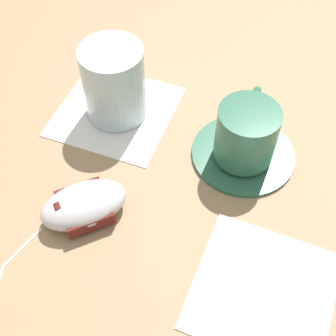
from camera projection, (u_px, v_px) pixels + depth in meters
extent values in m
plane|color=#9E7F5B|center=(173.00, 160.00, 0.58)|extent=(3.00, 3.00, 0.00)
cylinder|color=#2D664C|center=(243.00, 153.00, 0.58)|extent=(0.13, 0.13, 0.01)
cylinder|color=#2D664C|center=(246.00, 134.00, 0.55)|extent=(0.07, 0.07, 0.07)
torus|color=#2D664C|center=(253.00, 107.00, 0.57)|extent=(0.02, 0.05, 0.05)
ellipsoid|color=silver|center=(84.00, 205.00, 0.52)|extent=(0.11, 0.11, 0.04)
cylinder|color=#591E19|center=(59.00, 208.00, 0.51)|extent=(0.01, 0.01, 0.01)
cube|color=#591E19|center=(92.00, 226.00, 0.51)|extent=(0.04, 0.04, 0.02)
cube|color=#591E19|center=(78.00, 189.00, 0.54)|extent=(0.04, 0.04, 0.02)
cylinder|color=white|center=(22.00, 247.00, 0.51)|extent=(0.02, 0.06, 0.00)
sphere|color=white|center=(41.00, 229.00, 0.52)|extent=(0.00, 0.00, 0.00)
sphere|color=white|center=(3.00, 266.00, 0.49)|extent=(0.00, 0.00, 0.00)
cube|color=white|center=(116.00, 111.00, 0.63)|extent=(0.16, 0.16, 0.00)
cylinder|color=silver|center=(114.00, 83.00, 0.59)|extent=(0.08, 0.08, 0.10)
cube|color=white|center=(263.00, 290.00, 0.48)|extent=(0.14, 0.14, 0.00)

